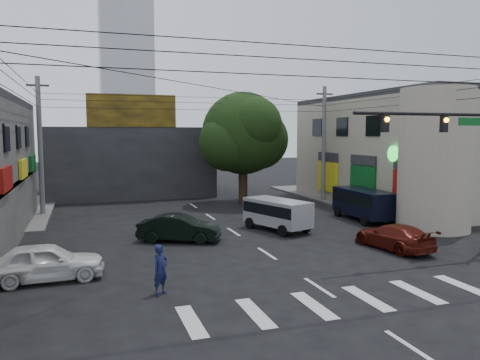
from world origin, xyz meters
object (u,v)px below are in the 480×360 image
white_compact (46,262)px  silver_minivan (277,215)px  traffic_gantry (458,148)px  maroon_sedan (394,237)px  utility_pole_far_right (324,144)px  street_tree (243,134)px  dark_sedan (180,228)px  traffic_officer (161,270)px  navy_van (364,205)px  utility_pole_far_left (40,147)px

white_compact → silver_minivan: 13.01m
traffic_gantry → maroon_sedan: (-1.82, 1.85, -4.22)m
utility_pole_far_right → street_tree: bearing=171.3°
maroon_sedan → silver_minivan: silver_minivan is taller
traffic_gantry → utility_pole_far_right: 17.21m
dark_sedan → maroon_sedan: 10.50m
white_compact → maroon_sedan: (15.30, -0.11, -0.10)m
street_tree → traffic_officer: size_ratio=5.04×
navy_van → utility_pole_far_right: bearing=-8.8°
utility_pole_far_right → silver_minivan: utility_pole_far_right is taller
white_compact → silver_minivan: silver_minivan is taller
street_tree → utility_pole_far_left: 14.56m
maroon_sedan → traffic_officer: (-11.47, -2.73, 0.25)m
dark_sedan → traffic_officer: size_ratio=2.55×
silver_minivan → traffic_officer: (-7.92, -8.43, -0.02)m
utility_pole_far_right → silver_minivan: (-8.04, -9.44, -3.72)m
traffic_gantry → navy_van: size_ratio=1.46×
traffic_gantry → utility_pole_far_right: bearing=81.1°
utility_pole_far_right → dark_sedan: utility_pole_far_right is taller
street_tree → silver_minivan: 11.51m
silver_minivan → maroon_sedan: bearing=-167.4°
traffic_gantry → maroon_sedan: size_ratio=1.64×
traffic_gantry → utility_pole_far_left: 25.00m
dark_sedan → silver_minivan: (5.76, 0.87, 0.19)m
street_tree → traffic_gantry: (3.82, -18.00, -0.64)m
street_tree → dark_sedan: bearing=-122.9°
dark_sedan → silver_minivan: silver_minivan is taller
maroon_sedan → silver_minivan: bearing=-65.8°
street_tree → white_compact: bearing=-129.6°
maroon_sedan → traffic_officer: 11.79m
utility_pole_far_left → navy_van: size_ratio=1.86×
dark_sedan → navy_van: size_ratio=0.89×
traffic_gantry → dark_sedan: bearing=149.0°
silver_minivan → navy_van: size_ratio=0.90×
white_compact → navy_van: 19.40m
white_compact → navy_van: (18.17, 6.77, 0.26)m
dark_sedan → maroon_sedan: bearing=-92.7°
utility_pole_far_right → dark_sedan: bearing=-143.3°
utility_pole_far_right → maroon_sedan: 16.30m
traffic_gantry → dark_sedan: traffic_gantry is taller
utility_pole_far_left → utility_pole_far_right: size_ratio=1.00×
utility_pole_far_left → traffic_gantry: bearing=-42.9°
utility_pole_far_left → street_tree: bearing=3.9°
street_tree → dark_sedan: (-7.30, -11.31, -4.79)m
street_tree → utility_pole_far_right: 6.63m
white_compact → utility_pole_far_right: bearing=-54.3°
utility_pole_far_right → traffic_officer: 24.25m
street_tree → navy_van: (4.89, -9.26, -4.50)m
utility_pole_far_left → silver_minivan: bearing=-36.1°
utility_pole_far_left → maroon_sedan: size_ratio=2.09×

